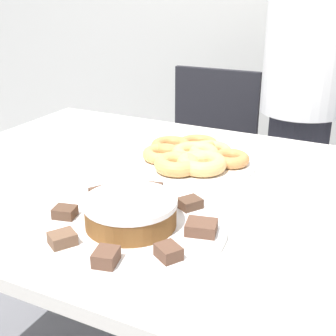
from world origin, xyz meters
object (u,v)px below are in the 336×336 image
Objects in this scene: plate_cake at (131,227)px; plate_donuts at (195,162)px; person_standing at (303,93)px; frosted_cake at (131,212)px; office_chair_left at (203,176)px.

plate_donuts is at bearing 94.28° from plate_cake.
plate_cake is (-0.12, -1.09, -0.07)m from person_standing.
person_standing is 3.95× the size of plate_cake.
frosted_cake reaches higher than plate_cake.
person_standing reaches higher than frosted_cake.
plate_cake is at bearing -76.95° from office_chair_left.
person_standing is 1.10m from frosted_cake.
person_standing reaches higher than office_chair_left.
office_chair_left reaches higher than plate_donuts.
person_standing reaches higher than plate_donuts.
person_standing is at bearing 83.80° from plate_cake.
plate_donuts is 0.40m from frosted_cake.
office_chair_left is at bearing 179.30° from person_standing.
office_chair_left is 2.55× the size of plate_donuts.
plate_donuts is at bearing 94.28° from frosted_cake.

